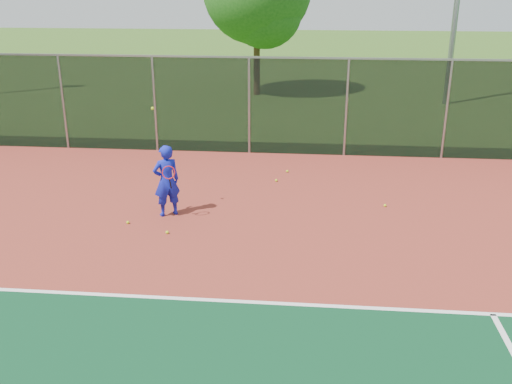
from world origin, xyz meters
TOP-DOWN VIEW (x-y plane):
  - court_apron at (0.00, 2.00)m, footprint 30.00×20.00m
  - fence_back at (0.00, 12.00)m, footprint 30.00×0.06m
  - tennis_player at (-4.36, 6.69)m, footprint 0.74×0.75m
  - practice_ball_0 at (-4.13, 5.64)m, footprint 0.07×0.07m
  - practice_ball_1 at (-5.15, 6.09)m, footprint 0.07×0.07m
  - practice_ball_2 at (-1.71, 10.11)m, footprint 0.07×0.07m
  - practice_ball_4 at (0.78, 7.68)m, footprint 0.07×0.07m
  - practice_ball_7 at (-1.97, 9.28)m, footprint 0.07×0.07m

SIDE VIEW (x-z plane):
  - court_apron at x=0.00m, z-range 0.00..0.02m
  - practice_ball_0 at x=-4.13m, z-range 0.02..0.09m
  - practice_ball_1 at x=-5.15m, z-range 0.02..0.09m
  - practice_ball_2 at x=-1.71m, z-range 0.02..0.09m
  - practice_ball_4 at x=0.78m, z-range 0.02..0.09m
  - practice_ball_7 at x=-1.97m, z-range 0.02..0.09m
  - tennis_player at x=-4.36m, z-range -0.40..2.15m
  - fence_back at x=0.00m, z-range 0.05..3.08m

